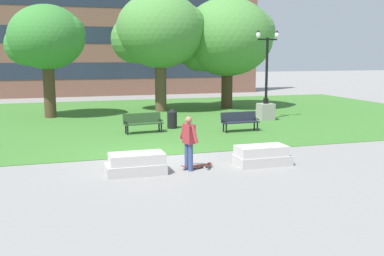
# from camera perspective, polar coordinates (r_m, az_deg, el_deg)

# --- Properties ---
(ground_plane) EXTENTS (140.00, 140.00, 0.00)m
(ground_plane) POSITION_cam_1_polar(r_m,az_deg,el_deg) (16.07, -5.09, -3.63)
(ground_plane) COLOR gray
(grass_lawn) EXTENTS (40.00, 20.00, 0.02)m
(grass_lawn) POSITION_cam_1_polar(r_m,az_deg,el_deg) (25.78, -9.81, 1.21)
(grass_lawn) COLOR #3D752D
(grass_lawn) RESTS_ON ground
(concrete_block_center) EXTENTS (1.80, 0.90, 0.64)m
(concrete_block_center) POSITION_cam_1_polar(r_m,az_deg,el_deg) (13.77, -7.10, -4.56)
(concrete_block_center) COLOR #BCB7B2
(concrete_block_center) RESTS_ON ground
(concrete_block_left) EXTENTS (1.80, 0.90, 0.64)m
(concrete_block_left) POSITION_cam_1_polar(r_m,az_deg,el_deg) (14.95, 8.88, -3.49)
(concrete_block_left) COLOR #BCB7B2
(concrete_block_left) RESTS_ON ground
(person_skateboarder) EXTENTS (0.36, 1.03, 1.71)m
(person_skateboarder) POSITION_cam_1_polar(r_m,az_deg,el_deg) (13.94, -0.42, -1.55)
(person_skateboarder) COLOR #384C7A
(person_skateboarder) RESTS_ON ground
(skateboard) EXTENTS (1.04, 0.32, 0.14)m
(skateboard) POSITION_cam_1_polar(r_m,az_deg,el_deg) (14.36, 0.61, -4.82)
(skateboard) COLOR maroon
(skateboard) RESTS_ON ground
(park_bench_near_right) EXTENTS (1.82, 0.60, 0.90)m
(park_bench_near_right) POSITION_cam_1_polar(r_m,az_deg,el_deg) (21.15, 6.07, 0.98)
(park_bench_near_right) COLOR #1E232D
(park_bench_near_right) RESTS_ON grass_lawn
(park_bench_far_left) EXTENTS (1.85, 0.72, 0.90)m
(park_bench_far_left) POSITION_cam_1_polar(r_m,az_deg,el_deg) (20.73, -6.25, 0.81)
(park_bench_far_left) COLOR #284723
(park_bench_far_left) RESTS_ON grass_lawn
(lamp_post_left) EXTENTS (1.32, 0.80, 4.86)m
(lamp_post_left) POSITION_cam_1_polar(r_m,az_deg,el_deg) (25.00, 9.36, 3.29)
(lamp_post_left) COLOR gray
(lamp_post_left) RESTS_ON grass_lawn
(tree_near_left) EXTENTS (4.42, 4.21, 6.31)m
(tree_near_left) POSITION_cam_1_polar(r_m,az_deg,el_deg) (26.76, -18.08, 10.75)
(tree_near_left) COLOR #4C3823
(tree_near_left) RESTS_ON grass_lawn
(tree_near_right) EXTENTS (5.70, 5.43, 7.34)m
(tree_near_right) POSITION_cam_1_polar(r_m,az_deg,el_deg) (28.45, -4.22, 12.10)
(tree_near_right) COLOR brown
(tree_near_right) RESTS_ON grass_lawn
(tree_far_right) EXTENTS (6.29, 5.99, 7.24)m
(tree_far_right) POSITION_cam_1_polar(r_m,az_deg,el_deg) (30.19, 4.38, 11.30)
(tree_far_right) COLOR #42301E
(tree_far_right) RESTS_ON grass_lawn
(trash_bin) EXTENTS (0.49, 0.49, 0.96)m
(trash_bin) POSITION_cam_1_polar(r_m,az_deg,el_deg) (21.91, -2.54, 1.22)
(trash_bin) COLOR black
(trash_bin) RESTS_ON grass_lawn
(building_facade_distant) EXTENTS (26.17, 1.03, 13.17)m
(building_facade_distant) POSITION_cam_1_polar(r_m,az_deg,el_deg) (40.30, -9.59, 13.46)
(building_facade_distant) COLOR brown
(building_facade_distant) RESTS_ON ground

